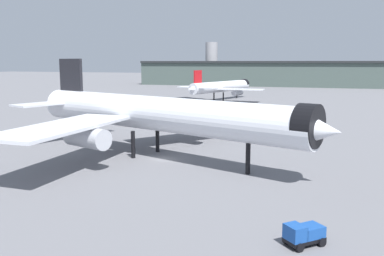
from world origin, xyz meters
name	(u,v)px	position (x,y,z in m)	size (l,w,h in m)	color
ground	(164,159)	(0.00, 0.00, 0.00)	(900.00, 900.00, 0.00)	slate
airliner_near_gate	(155,114)	(-1.88, 1.19, 6.64)	(55.00, 49.02, 15.09)	silver
airliner_far_taxiway	(221,87)	(-18.58, 96.78, 5.11)	(36.20, 40.61, 11.60)	silver
terminal_building	(297,73)	(-0.67, 198.93, 7.71)	(196.43, 28.50, 26.63)	#475651
service_truck_front	(129,118)	(-21.57, 29.25, 1.59)	(4.91, 5.87, 3.00)	black
baggage_tug_wing	(303,234)	(22.45, -23.50, 0.97)	(3.40, 3.42, 1.85)	black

